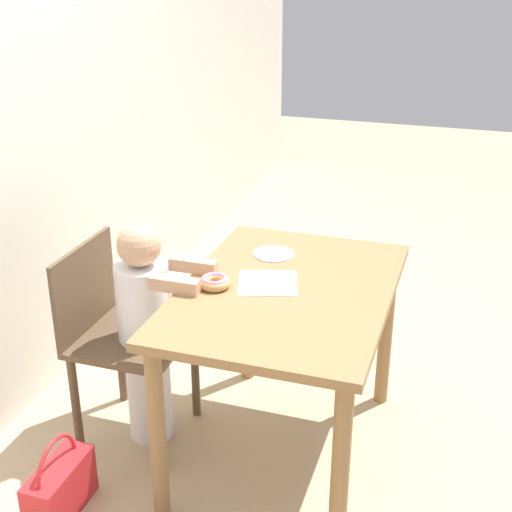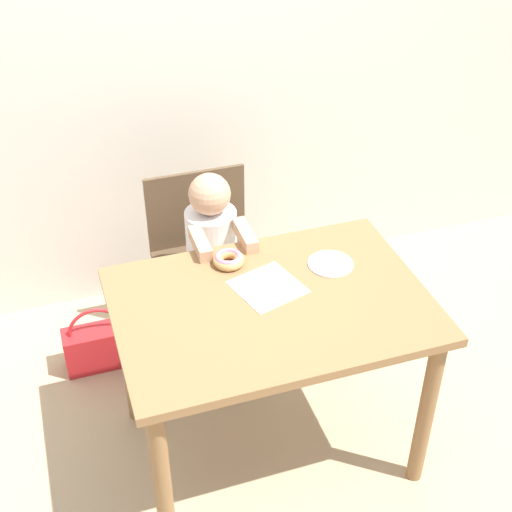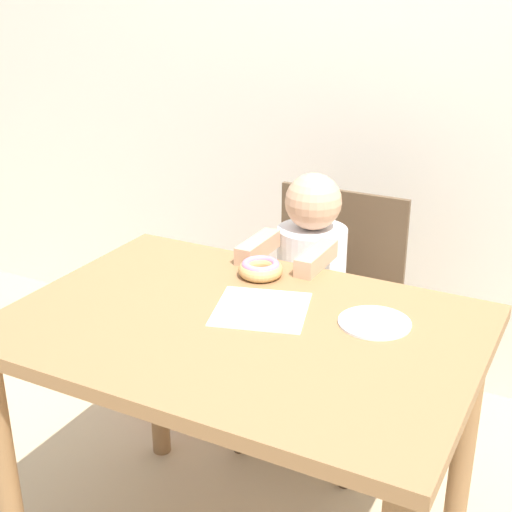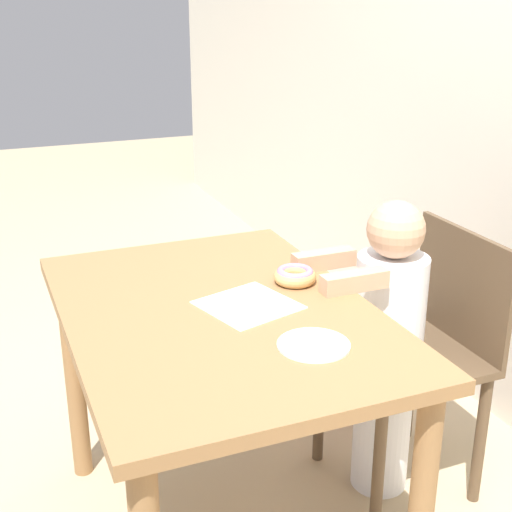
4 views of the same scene
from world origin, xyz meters
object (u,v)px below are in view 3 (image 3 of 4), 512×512
(child_figure, at_px, (309,316))
(handbag, at_px, (193,365))
(chair, at_px, (323,311))
(donut, at_px, (261,268))

(child_figure, xyz_separation_m, handbag, (-0.52, 0.12, -0.38))
(chair, height_order, handbag, chair)
(donut, bearing_deg, chair, 87.90)
(child_figure, bearing_deg, chair, 90.00)
(chair, distance_m, handbag, 0.62)
(chair, height_order, donut, chair)
(handbag, bearing_deg, donut, -40.02)
(donut, height_order, handbag, donut)
(chair, bearing_deg, child_figure, -90.00)
(child_figure, xyz_separation_m, donut, (-0.02, -0.30, 0.28))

